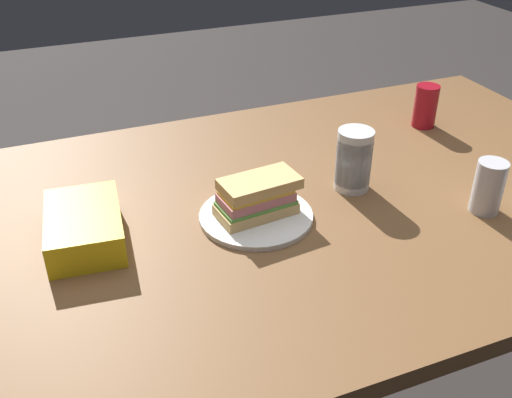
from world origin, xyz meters
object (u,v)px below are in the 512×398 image
at_px(plastic_cup_stack, 353,159).
at_px(soda_can_silver, 488,187).
at_px(paper_plate, 256,216).
at_px(soda_can_red, 426,106).
at_px(dining_table, 290,228).
at_px(sandwich, 257,197).
at_px(chip_bag, 84,227).

relative_size(plastic_cup_stack, soda_can_silver, 1.22).
height_order(paper_plate, soda_can_red, soda_can_red).
relative_size(soda_can_red, soda_can_silver, 1.00).
distance_m(dining_table, sandwich, 0.17).
xyz_separation_m(chip_bag, plastic_cup_stack, (0.62, -0.01, 0.04)).
xyz_separation_m(paper_plate, soda_can_red, (0.63, 0.27, 0.05)).
bearing_deg(dining_table, sandwich, -159.82).
height_order(soda_can_red, chip_bag, soda_can_red).
bearing_deg(chip_bag, soda_can_silver, -98.33).
xyz_separation_m(paper_plate, plastic_cup_stack, (0.26, 0.04, 0.07)).
bearing_deg(soda_can_red, sandwich, -156.85).
height_order(paper_plate, soda_can_silver, soda_can_silver).
height_order(dining_table, paper_plate, paper_plate).
bearing_deg(paper_plate, plastic_cup_stack, 9.30).
relative_size(paper_plate, soda_can_silver, 2.05).
distance_m(chip_bag, plastic_cup_stack, 0.62).
distance_m(paper_plate, soda_can_silver, 0.52).
bearing_deg(soda_can_red, soda_can_silver, -108.72).
height_order(paper_plate, sandwich, sandwich).
bearing_deg(plastic_cup_stack, sandwich, -171.06).
xyz_separation_m(soda_can_red, plastic_cup_stack, (-0.37, -0.23, 0.01)).
height_order(dining_table, chip_bag, chip_bag).
bearing_deg(sandwich, chip_bag, 171.87).
height_order(soda_can_red, soda_can_silver, same).
relative_size(soda_can_red, plastic_cup_stack, 0.82).
distance_m(dining_table, soda_can_silver, 0.45).
bearing_deg(plastic_cup_stack, dining_table, -178.50).
relative_size(dining_table, soda_can_silver, 14.92).
xyz_separation_m(plastic_cup_stack, soda_can_silver, (0.22, -0.20, -0.01)).
distance_m(paper_plate, soda_can_red, 0.69).
bearing_deg(chip_bag, soda_can_red, -71.65).
distance_m(sandwich, soda_can_red, 0.68).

